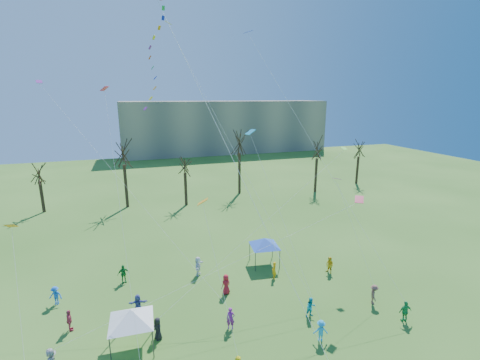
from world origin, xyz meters
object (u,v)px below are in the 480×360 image
object	(u,v)px
canopy_tent_blue	(265,242)
big_box_kite	(159,56)
canopy_tent_white	(131,315)
distant_building	(226,127)

from	to	relation	value
canopy_tent_blue	big_box_kite	bearing A→B (deg)	-161.88
canopy_tent_white	big_box_kite	bearing A→B (deg)	56.56
distant_building	big_box_kite	world-z (taller)	big_box_kite
canopy_tent_white	canopy_tent_blue	distance (m)	14.99
distant_building	canopy_tent_blue	size ratio (longest dim) A/B	16.14
distant_building	canopy_tent_blue	xyz separation A→B (m)	(-15.81, -69.19, -5.12)
distant_building	canopy_tent_blue	bearing A→B (deg)	-102.87
canopy_tent_white	distant_building	bearing A→B (deg)	69.71
canopy_tent_white	canopy_tent_blue	bearing A→B (deg)	32.03
big_box_kite	canopy_tent_blue	world-z (taller)	big_box_kite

